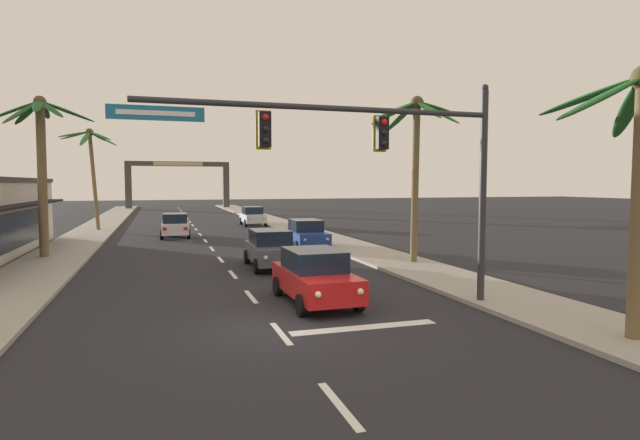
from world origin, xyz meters
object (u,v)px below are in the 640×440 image
at_px(sedan_oncoming_far, 175,225).
at_px(sedan_parked_nearest_kerb, 306,234).
at_px(sedan_lead_at_stop_bar, 315,276).
at_px(town_gateway_arch, 178,178).
at_px(sedan_parked_mid_kerb, 253,216).
at_px(palm_left_third, 91,152).
at_px(traffic_signal_mast, 383,150).
at_px(palm_left_second, 42,146).
at_px(sedan_third_in_queue, 271,248).
at_px(palm_right_second, 416,140).

height_order(sedan_oncoming_far, sedan_parked_nearest_kerb, same).
xyz_separation_m(sedan_lead_at_stop_bar, town_gateway_arch, (-1.78, 65.01, 3.71)).
height_order(sedan_parked_mid_kerb, palm_left_third, palm_left_third).
distance_m(traffic_signal_mast, sedan_lead_at_stop_bar, 4.47).
xyz_separation_m(sedan_parked_mid_kerb, town_gateway_arch, (-5.14, 34.55, 3.71)).
bearing_deg(sedan_parked_mid_kerb, palm_left_third, -170.46).
distance_m(palm_left_second, town_gateway_arch, 52.78).
height_order(sedan_parked_nearest_kerb, palm_left_third, palm_left_third).
bearing_deg(traffic_signal_mast, sedan_third_in_queue, 99.14).
height_order(sedan_oncoming_far, palm_right_second, palm_right_second).
bearing_deg(palm_left_second, sedan_parked_nearest_kerb, 0.45).
relative_size(sedan_parked_nearest_kerb, sedan_parked_mid_kerb, 1.01).
distance_m(sedan_oncoming_far, sedan_parked_mid_kerb, 11.09).
height_order(sedan_oncoming_far, sedan_parked_mid_kerb, same).
distance_m(sedan_lead_at_stop_bar, sedan_third_in_queue, 7.19).
distance_m(sedan_oncoming_far, palm_right_second, 19.45).
xyz_separation_m(sedan_lead_at_stop_bar, palm_left_second, (-10.04, 12.89, 4.70)).
xyz_separation_m(sedan_lead_at_stop_bar, sedan_parked_mid_kerb, (3.37, 30.46, 0.00)).
bearing_deg(sedan_third_in_queue, sedan_parked_mid_kerb, 82.01).
relative_size(sedan_third_in_queue, sedan_parked_mid_kerb, 1.00).
bearing_deg(sedan_lead_at_stop_bar, palm_right_second, 42.15).
height_order(sedan_third_in_queue, palm_left_second, palm_left_second).
bearing_deg(palm_left_third, palm_right_second, -53.89).
height_order(palm_left_second, palm_left_third, palm_left_third).
xyz_separation_m(traffic_signal_mast, palm_left_second, (-11.57, 14.59, 0.86)).
xyz_separation_m(traffic_signal_mast, sedan_oncoming_far, (-5.12, 23.52, -3.84)).
relative_size(sedan_third_in_queue, palm_left_second, 0.56).
relative_size(sedan_lead_at_stop_bar, palm_left_second, 0.56).
distance_m(traffic_signal_mast, palm_left_third, 32.02).
distance_m(sedan_lead_at_stop_bar, sedan_parked_mid_kerb, 30.64).
relative_size(sedan_oncoming_far, palm_right_second, 0.58).
xyz_separation_m(sedan_third_in_queue, sedan_parked_nearest_kerb, (3.31, 5.81, 0.00)).
xyz_separation_m(sedan_lead_at_stop_bar, sedan_third_in_queue, (0.10, 7.19, 0.00)).
bearing_deg(sedan_lead_at_stop_bar, sedan_oncoming_far, 99.34).
bearing_deg(traffic_signal_mast, sedan_parked_nearest_kerb, 82.73).
bearing_deg(town_gateway_arch, sedan_third_in_queue, -88.14).
bearing_deg(palm_left_second, town_gateway_arch, 80.99).
relative_size(traffic_signal_mast, sedan_lead_at_stop_bar, 2.42).
xyz_separation_m(sedan_parked_nearest_kerb, palm_left_third, (-13.00, 15.29, 5.30)).
xyz_separation_m(sedan_parked_nearest_kerb, palm_right_second, (3.25, -6.98, 4.90)).
distance_m(sedan_oncoming_far, palm_left_second, 11.98).
distance_m(sedan_parked_nearest_kerb, palm_left_second, 14.24).
distance_m(sedan_parked_nearest_kerb, palm_right_second, 9.12).
distance_m(sedan_third_in_queue, palm_left_third, 23.81).
xyz_separation_m(traffic_signal_mast, sedan_parked_nearest_kerb, (1.88, 14.70, -3.84)).
height_order(sedan_oncoming_far, palm_left_second, palm_left_second).
height_order(sedan_parked_nearest_kerb, palm_right_second, palm_right_second).
height_order(sedan_third_in_queue, palm_right_second, palm_right_second).
bearing_deg(sedan_oncoming_far, palm_right_second, -57.06).
xyz_separation_m(sedan_parked_nearest_kerb, sedan_parked_mid_kerb, (-0.04, 17.46, 0.00)).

